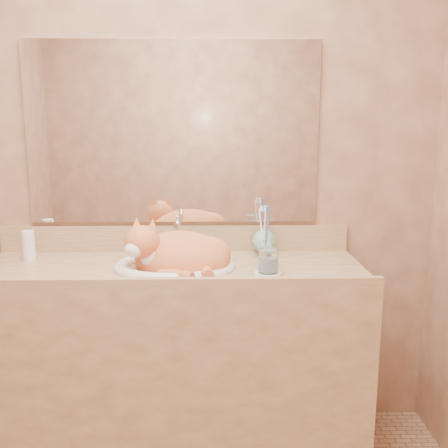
{
  "coord_description": "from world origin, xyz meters",
  "views": [
    {
      "loc": [
        0.18,
        -1.27,
        1.42
      ],
      "look_at": [
        0.22,
        0.7,
        1.03
      ],
      "focal_mm": 40.0,
      "sensor_mm": 36.0,
      "label": 1
    }
  ],
  "objects_px": {
    "cat": "(176,253)",
    "soap_dispenser": "(202,242)",
    "sink_basin": "(174,250)",
    "toothbrush_cup": "(264,247)",
    "water_glass": "(268,261)",
    "vanity_counter": "(172,361)"
  },
  "relations": [
    {
      "from": "soap_dispenser",
      "to": "water_glass",
      "type": "relative_size",
      "value": 1.78
    },
    {
      "from": "cat",
      "to": "water_glass",
      "type": "height_order",
      "value": "cat"
    },
    {
      "from": "cat",
      "to": "soap_dispenser",
      "type": "distance_m",
      "value": 0.16
    },
    {
      "from": "cat",
      "to": "toothbrush_cup",
      "type": "height_order",
      "value": "cat"
    },
    {
      "from": "sink_basin",
      "to": "soap_dispenser",
      "type": "bearing_deg",
      "value": 30.17
    },
    {
      "from": "cat",
      "to": "soap_dispenser",
      "type": "xyz_separation_m",
      "value": [
        0.1,
        0.12,
        0.02
      ]
    },
    {
      "from": "vanity_counter",
      "to": "cat",
      "type": "bearing_deg",
      "value": -51.64
    },
    {
      "from": "water_glass",
      "to": "cat",
      "type": "bearing_deg",
      "value": 165.79
    },
    {
      "from": "vanity_counter",
      "to": "sink_basin",
      "type": "bearing_deg",
      "value": -45.45
    },
    {
      "from": "soap_dispenser",
      "to": "toothbrush_cup",
      "type": "bearing_deg",
      "value": 17.55
    },
    {
      "from": "sink_basin",
      "to": "toothbrush_cup",
      "type": "relative_size",
      "value": 4.51
    },
    {
      "from": "vanity_counter",
      "to": "toothbrush_cup",
      "type": "height_order",
      "value": "toothbrush_cup"
    },
    {
      "from": "toothbrush_cup",
      "to": "water_glass",
      "type": "distance_m",
      "value": 0.25
    },
    {
      "from": "water_glass",
      "to": "soap_dispenser",
      "type": "bearing_deg",
      "value": 141.59
    },
    {
      "from": "vanity_counter",
      "to": "toothbrush_cup",
      "type": "relative_size",
      "value": 14.85
    },
    {
      "from": "soap_dispenser",
      "to": "cat",
      "type": "bearing_deg",
      "value": -122.99
    },
    {
      "from": "vanity_counter",
      "to": "cat",
      "type": "relative_size",
      "value": 3.91
    },
    {
      "from": "vanity_counter",
      "to": "toothbrush_cup",
      "type": "distance_m",
      "value": 0.63
    },
    {
      "from": "sink_basin",
      "to": "water_glass",
      "type": "relative_size",
      "value": 5.25
    },
    {
      "from": "sink_basin",
      "to": "soap_dispenser",
      "type": "relative_size",
      "value": 2.95
    },
    {
      "from": "vanity_counter",
      "to": "sink_basin",
      "type": "relative_size",
      "value": 3.29
    },
    {
      "from": "soap_dispenser",
      "to": "toothbrush_cup",
      "type": "xyz_separation_m",
      "value": [
        0.27,
        0.04,
        -0.03
      ]
    }
  ]
}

